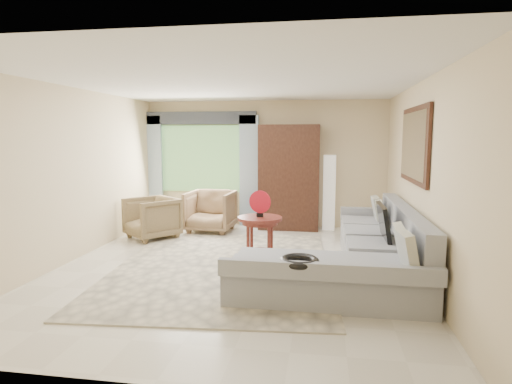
% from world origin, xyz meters
% --- Properties ---
extents(ground, '(6.00, 6.00, 0.00)m').
position_xyz_m(ground, '(0.00, 0.00, 0.00)').
color(ground, silver).
rests_on(ground, ground).
extents(area_rug, '(3.30, 4.22, 0.02)m').
position_xyz_m(area_rug, '(-0.17, -0.05, 0.01)').
color(area_rug, beige).
rests_on(area_rug, ground).
extents(sectional_sofa, '(2.30, 3.46, 0.90)m').
position_xyz_m(sectional_sofa, '(1.78, -0.18, 0.28)').
color(sectional_sofa, gray).
rests_on(sectional_sofa, ground).
extents(tv_screen, '(0.14, 0.74, 0.48)m').
position_xyz_m(tv_screen, '(2.05, 0.00, 0.72)').
color(tv_screen, black).
rests_on(tv_screen, sectional_sofa).
extents(garden_hose, '(0.43, 0.43, 0.09)m').
position_xyz_m(garden_hose, '(1.00, -1.41, 0.55)').
color(garden_hose, black).
rests_on(garden_hose, sectional_sofa).
extents(coffee_table, '(0.67, 0.67, 0.67)m').
position_xyz_m(coffee_table, '(0.30, 0.39, 0.35)').
color(coffee_table, '#4C1914').
rests_on(coffee_table, ground).
extents(red_disc, '(0.34, 0.10, 0.34)m').
position_xyz_m(red_disc, '(0.30, 0.39, 0.90)').
color(red_disc, '#AE1120').
rests_on(red_disc, coffee_table).
extents(armchair_left, '(1.16, 1.17, 0.76)m').
position_xyz_m(armchair_left, '(-1.87, 1.47, 0.38)').
color(armchair_left, olive).
rests_on(armchair_left, ground).
extents(armchair_right, '(0.92, 0.94, 0.81)m').
position_xyz_m(armchair_right, '(-0.95, 2.19, 0.41)').
color(armchair_right, '#8E6C4D').
rests_on(armchair_right, ground).
extents(potted_plant, '(0.47, 0.42, 0.48)m').
position_xyz_m(potted_plant, '(-1.86, 2.46, 0.24)').
color(potted_plant, '#999999').
rests_on(potted_plant, ground).
extents(armoire, '(1.20, 0.55, 2.10)m').
position_xyz_m(armoire, '(0.55, 2.72, 1.05)').
color(armoire, black).
rests_on(armoire, ground).
extents(floor_lamp, '(0.24, 0.24, 1.50)m').
position_xyz_m(floor_lamp, '(1.35, 2.78, 0.75)').
color(floor_lamp, silver).
rests_on(floor_lamp, ground).
extents(window, '(1.80, 0.04, 1.40)m').
position_xyz_m(window, '(-1.35, 2.97, 1.40)').
color(window, '#669E59').
rests_on(window, wall_back).
extents(curtain_left, '(0.40, 0.08, 2.30)m').
position_xyz_m(curtain_left, '(-2.40, 2.88, 1.15)').
color(curtain_left, '#9EB7CC').
rests_on(curtain_left, ground).
extents(curtain_right, '(0.40, 0.08, 2.30)m').
position_xyz_m(curtain_right, '(-0.30, 2.88, 1.15)').
color(curtain_right, '#9EB7CC').
rests_on(curtain_right, ground).
extents(valance, '(2.40, 0.12, 0.26)m').
position_xyz_m(valance, '(-1.35, 2.90, 2.25)').
color(valance, '#1E232D').
rests_on(valance, wall_back).
extents(wall_mirror, '(0.05, 1.70, 1.05)m').
position_xyz_m(wall_mirror, '(2.46, 0.35, 1.75)').
color(wall_mirror, black).
rests_on(wall_mirror, wall_right).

